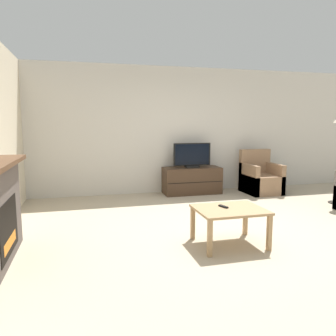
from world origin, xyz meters
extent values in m
plane|color=tan|center=(0.00, 0.00, 0.00)|extent=(24.00, 24.00, 0.00)
cube|color=beige|center=(0.00, 2.68, 1.35)|extent=(12.00, 0.06, 2.70)
cube|color=black|center=(-2.84, -0.55, 0.40)|extent=(0.01, 0.82, 0.58)
cube|color=orange|center=(-2.84, -0.55, 0.24)|extent=(0.01, 0.58, 0.12)
cube|color=#422D1E|center=(0.20, 2.35, 0.28)|extent=(1.22, 0.51, 0.57)
cube|color=black|center=(0.20, 2.09, 0.28)|extent=(1.20, 0.01, 0.01)
cube|color=black|center=(0.20, 2.35, 0.59)|extent=(0.29, 0.18, 0.04)
cube|color=black|center=(0.20, 2.35, 0.85)|extent=(0.82, 0.03, 0.48)
cube|color=black|center=(0.20, 2.34, 0.85)|extent=(0.75, 0.01, 0.43)
cube|color=#937051|center=(1.67, 2.01, 0.20)|extent=(0.70, 0.76, 0.40)
cube|color=#937051|center=(1.67, 2.32, 0.66)|extent=(0.70, 0.14, 0.53)
cube|color=#937051|center=(1.37, 2.01, 0.32)|extent=(0.10, 0.76, 0.64)
cube|color=#937051|center=(1.97, 2.01, 0.32)|extent=(0.10, 0.76, 0.64)
cube|color=#A37F56|center=(-0.32, -0.62, 0.45)|extent=(0.84, 0.67, 0.03)
cube|color=#A37F56|center=(-0.70, -0.92, 0.22)|extent=(0.05, 0.05, 0.43)
cube|color=#A37F56|center=(0.06, -0.92, 0.22)|extent=(0.05, 0.05, 0.43)
cube|color=#A37F56|center=(-0.70, -0.32, 0.22)|extent=(0.05, 0.05, 0.43)
cube|color=#A37F56|center=(0.06, -0.32, 0.22)|extent=(0.05, 0.05, 0.43)
cube|color=black|center=(-0.37, -0.55, 0.47)|extent=(0.08, 0.16, 0.02)
camera|label=1|loc=(-2.06, -4.23, 1.51)|focal=35.00mm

